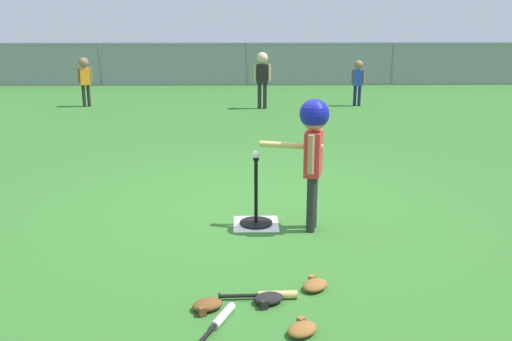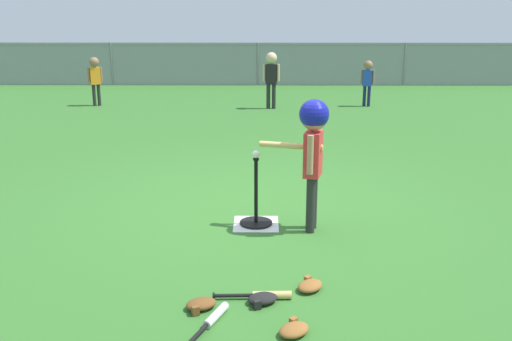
% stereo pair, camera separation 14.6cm
% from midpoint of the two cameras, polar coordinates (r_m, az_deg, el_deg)
% --- Properties ---
extents(ground_plane, '(60.00, 60.00, 0.00)m').
position_cam_midpoint_polar(ground_plane, '(6.08, -1.20, -3.82)').
color(ground_plane, '#336B28').
extents(home_plate, '(0.44, 0.44, 0.01)m').
position_cam_midpoint_polar(home_plate, '(5.65, -0.74, -5.34)').
color(home_plate, white).
rests_on(home_plate, ground_plane).
extents(batting_tee, '(0.32, 0.32, 0.67)m').
position_cam_midpoint_polar(batting_tee, '(5.61, -0.75, -4.36)').
color(batting_tee, black).
rests_on(batting_tee, ground_plane).
extents(baseball_on_tee, '(0.07, 0.07, 0.07)m').
position_cam_midpoint_polar(baseball_on_tee, '(5.43, -0.77, 1.62)').
color(baseball_on_tee, white).
rests_on(baseball_on_tee, batting_tee).
extents(batter_child, '(0.64, 0.35, 1.26)m').
position_cam_midpoint_polar(batter_child, '(5.28, 4.93, 3.25)').
color(batter_child, '#262626').
rests_on(batter_child, ground_plane).
extents(fielder_deep_center, '(0.28, 0.19, 0.98)m').
position_cam_midpoint_polar(fielder_deep_center, '(12.61, 9.81, 9.21)').
color(fielder_deep_center, '#191E4C').
rests_on(fielder_deep_center, ground_plane).
extents(fielder_near_left, '(0.35, 0.23, 1.17)m').
position_cam_midpoint_polar(fielder_near_left, '(12.07, 0.28, 9.74)').
color(fielder_near_left, '#262626').
rests_on(fielder_near_left, ground_plane).
extents(fielder_deep_right, '(0.28, 0.21, 1.04)m').
position_cam_midpoint_polar(fielder_deep_right, '(12.89, -17.05, 9.08)').
color(fielder_deep_right, '#262626').
rests_on(fielder_deep_right, ground_plane).
extents(spare_bat_silver, '(0.27, 0.55, 0.06)m').
position_cam_midpoint_polar(spare_bat_silver, '(3.98, -4.74, -14.65)').
color(spare_bat_silver, silver).
rests_on(spare_bat_silver, ground_plane).
extents(spare_bat_wood, '(0.58, 0.08, 0.06)m').
position_cam_midpoint_polar(spare_bat_wood, '(4.27, 0.33, -12.33)').
color(spare_bat_wood, '#DBB266').
rests_on(spare_bat_wood, ground_plane).
extents(glove_by_plate, '(0.26, 0.27, 0.07)m').
position_cam_midpoint_polar(glove_by_plate, '(4.42, 4.94, -11.30)').
color(glove_by_plate, brown).
rests_on(glove_by_plate, ground_plane).
extents(glove_near_bats, '(0.26, 0.23, 0.07)m').
position_cam_midpoint_polar(glove_near_bats, '(4.21, 0.23, -12.67)').
color(glove_near_bats, black).
rests_on(glove_near_bats, ground_plane).
extents(glove_tossed_aside, '(0.27, 0.24, 0.07)m').
position_cam_midpoint_polar(glove_tossed_aside, '(4.16, -5.92, -13.20)').
color(glove_tossed_aside, brown).
rests_on(glove_tossed_aside, ground_plane).
extents(glove_outfield_drop, '(0.27, 0.27, 0.07)m').
position_cam_midpoint_polar(glove_outfield_drop, '(3.87, 3.52, -15.51)').
color(glove_outfield_drop, brown).
rests_on(glove_outfield_drop, ground_plane).
extents(outfield_fence, '(16.06, 0.06, 1.15)m').
position_cam_midpoint_polar(outfield_fence, '(15.86, -1.18, 10.71)').
color(outfield_fence, slate).
rests_on(outfield_fence, ground_plane).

